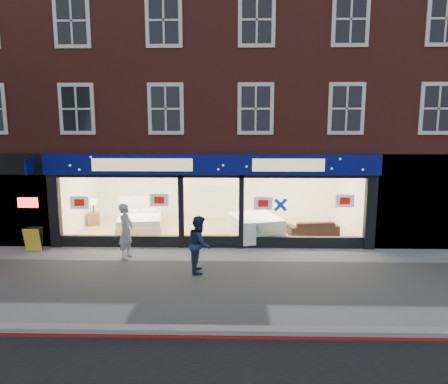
{
  "coord_description": "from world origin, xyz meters",
  "views": [
    {
      "loc": [
        0.75,
        -10.55,
        4.19
      ],
      "look_at": [
        0.46,
        2.5,
        2.07
      ],
      "focal_mm": 32.0,
      "sensor_mm": 36.0,
      "label": 1
    }
  ],
  "objects_px": {
    "a_board": "(34,239)",
    "pedestrian_blue": "(200,244)",
    "display_bed": "(140,222)",
    "sofa": "(313,228)",
    "mattress_stack": "(255,227)",
    "pedestrian_grey": "(126,231)"
  },
  "relations": [
    {
      "from": "a_board",
      "to": "pedestrian_blue",
      "type": "height_order",
      "value": "pedestrian_blue"
    },
    {
      "from": "display_bed",
      "to": "pedestrian_blue",
      "type": "bearing_deg",
      "value": -67.07
    },
    {
      "from": "sofa",
      "to": "a_board",
      "type": "bearing_deg",
      "value": 3.41
    },
    {
      "from": "mattress_stack",
      "to": "sofa",
      "type": "xyz_separation_m",
      "value": [
        2.24,
        0.36,
        -0.12
      ]
    },
    {
      "from": "display_bed",
      "to": "sofa",
      "type": "height_order",
      "value": "display_bed"
    },
    {
      "from": "sofa",
      "to": "pedestrian_blue",
      "type": "distance_m",
      "value": 5.55
    },
    {
      "from": "a_board",
      "to": "pedestrian_blue",
      "type": "distance_m",
      "value": 6.12
    },
    {
      "from": "a_board",
      "to": "pedestrian_grey",
      "type": "bearing_deg",
      "value": -11.29
    },
    {
      "from": "display_bed",
      "to": "a_board",
      "type": "height_order",
      "value": "display_bed"
    },
    {
      "from": "pedestrian_blue",
      "to": "display_bed",
      "type": "bearing_deg",
      "value": 29.17
    },
    {
      "from": "display_bed",
      "to": "pedestrian_grey",
      "type": "distance_m",
      "value": 3.25
    },
    {
      "from": "pedestrian_grey",
      "to": "display_bed",
      "type": "bearing_deg",
      "value": 14.88
    },
    {
      "from": "pedestrian_grey",
      "to": "a_board",
      "type": "bearing_deg",
      "value": 88.4
    },
    {
      "from": "sofa",
      "to": "pedestrian_grey",
      "type": "height_order",
      "value": "pedestrian_grey"
    },
    {
      "from": "display_bed",
      "to": "pedestrian_blue",
      "type": "xyz_separation_m",
      "value": [
        2.76,
        -4.34,
        0.4
      ]
    },
    {
      "from": "display_bed",
      "to": "a_board",
      "type": "distance_m",
      "value": 3.98
    },
    {
      "from": "display_bed",
      "to": "a_board",
      "type": "bearing_deg",
      "value": -149.97
    },
    {
      "from": "sofa",
      "to": "pedestrian_grey",
      "type": "xyz_separation_m",
      "value": [
        -6.51,
        -2.63,
        0.52
      ]
    },
    {
      "from": "display_bed",
      "to": "sofa",
      "type": "relative_size",
      "value": 1.26
    },
    {
      "from": "mattress_stack",
      "to": "sofa",
      "type": "relative_size",
      "value": 1.28
    },
    {
      "from": "a_board",
      "to": "sofa",
      "type": "bearing_deg",
      "value": 11.12
    },
    {
      "from": "display_bed",
      "to": "pedestrian_blue",
      "type": "height_order",
      "value": "pedestrian_blue"
    }
  ]
}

